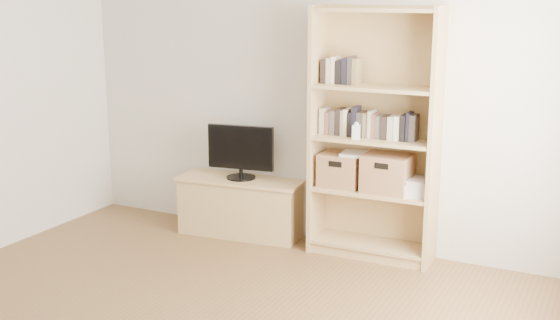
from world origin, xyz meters
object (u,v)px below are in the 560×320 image
Objects in this scene: basket_left at (341,170)px; laptop at (361,154)px; basket_right at (388,173)px; television at (241,153)px; bookshelf at (374,135)px; baby_monitor at (356,132)px; tv_stand at (241,208)px.

laptop is at bearing -3.27° from basket_left.
basket_right is 0.26m from laptop.
laptop is at bearing -8.15° from television.
bookshelf is at bearing 179.57° from basket_right.
television is 1.14m from baby_monitor.
baby_monitor is at bearing -13.07° from television.
basket_right reaches higher than basket_left.
laptop is (1.11, 0.00, 0.60)m from tv_stand.
bookshelf reaches higher than basket_left.
tv_stand is 1.42m from bookshelf.
basket_right reaches higher than tv_stand.
baby_monitor is 0.31× the size of basket_right.
tv_stand is 1.04m from basket_left.
television is (0.00, 0.00, 0.50)m from tv_stand.
tv_stand is at bearing 163.60° from baby_monitor.
tv_stand is 3.21× the size of basket_left.
bookshelf reaches higher than basket_right.
bookshelf reaches higher than tv_stand.
basket_right is at bearing 13.77° from baby_monitor.
television is (-1.20, -0.02, -0.26)m from bookshelf.
laptop is (1.11, 0.00, 0.10)m from television.
basket_left is 1.07× the size of laptop.
television is 1.33m from basket_right.
tv_stand is at bearing 180.00° from bookshelf.
basket_left is at bearing -178.81° from bookshelf.
television reaches higher than tv_stand.
basket_left is 0.39m from basket_right.
baby_monitor reaches higher than television.
baby_monitor is at bearing -105.21° from laptop.
tv_stand is at bearing -178.07° from basket_right.
laptop is (-0.10, -0.02, -0.16)m from bookshelf.
baby_monitor is at bearing -10.76° from tv_stand.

